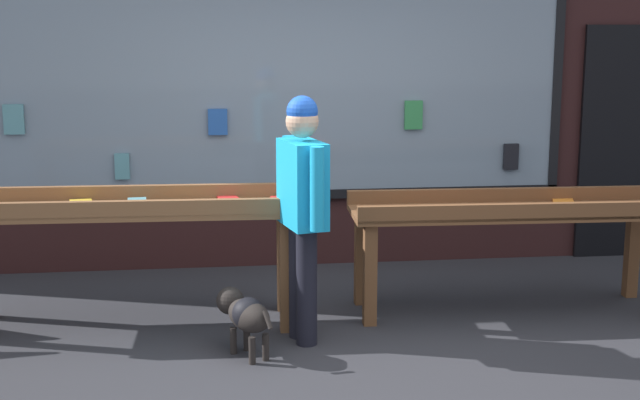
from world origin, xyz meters
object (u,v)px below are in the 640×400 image
display_table_left (131,220)px  person_browsing (303,201)px  display_table_right (509,219)px  small_dog (245,313)px

display_table_left → person_browsing: (1.15, -0.47, 0.20)m
display_table_right → person_browsing: (-1.57, -0.47, 0.27)m
display_table_left → display_table_right: display_table_left is taller
display_table_right → person_browsing: person_browsing is taller
person_browsing → small_dog: 0.82m
person_browsing → small_dog: bearing=107.6°
display_table_right → small_dog: (-1.97, -0.70, -0.41)m
display_table_left → small_dog: size_ratio=4.47×
display_table_right → small_dog: 2.13m
display_table_left → person_browsing: bearing=-22.1°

